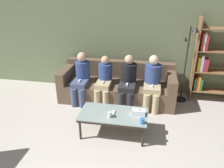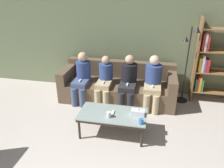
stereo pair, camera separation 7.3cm
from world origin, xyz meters
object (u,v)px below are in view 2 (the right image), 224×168
at_px(standing_lamp, 188,57).
at_px(seated_person_right_end, 153,81).
at_px(cup_near_left, 141,121).
at_px(seated_person_mid_left, 105,79).
at_px(game_remote, 113,113).
at_px(couch, 118,86).
at_px(seated_person_left_end, 82,76).
at_px(bookshelf, 212,63).
at_px(coffee_table, 113,115).
at_px(cup_near_right, 109,115).
at_px(tissue_box, 138,113).
at_px(seated_person_mid_right, 128,80).

distance_m(standing_lamp, seated_person_right_end, 0.88).
distance_m(cup_near_left, seated_person_mid_left, 1.58).
xyz_separation_m(game_remote, seated_person_right_end, (0.62, 1.12, 0.16)).
height_order(couch, seated_person_right_end, seated_person_right_end).
bearing_deg(seated_person_left_end, game_remote, -50.87).
bearing_deg(bookshelf, game_remote, -137.93).
relative_size(coffee_table, cup_near_right, 11.64).
relative_size(game_remote, seated_person_left_end, 0.14).
bearing_deg(game_remote, standing_lamp, 48.86).
bearing_deg(couch, coffee_table, -83.96).
relative_size(tissue_box, seated_person_left_end, 0.20).
distance_m(standing_lamp, seated_person_left_end, 2.28).
xyz_separation_m(coffee_table, standing_lamp, (1.30, 1.49, 0.64)).
height_order(cup_near_left, tissue_box, tissue_box).
height_order(coffee_table, bookshelf, bookshelf).
bearing_deg(cup_near_left, seated_person_mid_left, 124.15).
relative_size(tissue_box, seated_person_right_end, 0.20).
relative_size(cup_near_right, standing_lamp, 0.06).
xyz_separation_m(tissue_box, seated_person_right_end, (0.20, 1.10, 0.12)).
height_order(couch, cup_near_right, couch).
bearing_deg(tissue_box, coffee_table, -176.42).
height_order(couch, coffee_table, couch).
bearing_deg(coffee_table, seated_person_mid_right, 84.18).
relative_size(standing_lamp, seated_person_mid_right, 1.54).
bearing_deg(cup_near_right, seated_person_mid_left, 106.14).
relative_size(seated_person_left_end, seated_person_mid_left, 1.05).
distance_m(coffee_table, game_remote, 0.05).
bearing_deg(tissue_box, couch, 113.27).
distance_m(tissue_box, seated_person_left_end, 1.71).
xyz_separation_m(coffee_table, tissue_box, (0.42, 0.03, 0.09)).
bearing_deg(game_remote, seated_person_left_end, 129.13).
bearing_deg(tissue_box, cup_near_right, -161.77).
bearing_deg(tissue_box, game_remote, -176.42).
bearing_deg(seated_person_right_end, cup_near_right, -117.92).
height_order(tissue_box, seated_person_mid_left, seated_person_mid_left).
distance_m(cup_near_left, standing_lamp, 1.96).
bearing_deg(seated_person_mid_left, game_remote, -70.30).
bearing_deg(seated_person_left_end, cup_near_left, -43.33).
distance_m(cup_near_left, bookshelf, 2.30).
height_order(coffee_table, seated_person_mid_right, seated_person_mid_right).
distance_m(coffee_table, cup_near_right, 0.16).
xyz_separation_m(cup_near_left, seated_person_mid_left, (-0.89, 1.31, 0.08)).
bearing_deg(couch, tissue_box, -66.73).
bearing_deg(standing_lamp, seated_person_mid_right, -162.40).
height_order(couch, standing_lamp, standing_lamp).
xyz_separation_m(cup_near_left, cup_near_right, (-0.53, 0.08, 0.00)).
bearing_deg(tissue_box, seated_person_right_end, 79.53).
bearing_deg(seated_person_mid_right, seated_person_left_end, -179.70).
distance_m(coffee_table, seated_person_right_end, 1.30).
relative_size(standing_lamp, seated_person_right_end, 1.51).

